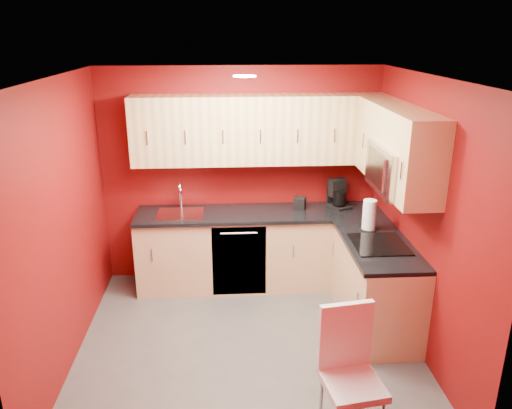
{
  "coord_description": "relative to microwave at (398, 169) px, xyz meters",
  "views": [
    {
      "loc": [
        -0.18,
        -4.11,
        2.86
      ],
      "look_at": [
        0.11,
        0.55,
        1.22
      ],
      "focal_mm": 35.0,
      "sensor_mm": 36.0,
      "label": 1
    }
  ],
  "objects": [
    {
      "name": "floor",
      "position": [
        -1.39,
        -0.2,
        -1.66
      ],
      "size": [
        3.2,
        3.2,
        0.0
      ],
      "primitive_type": "plane",
      "color": "#4F4C49",
      "rests_on": "ground"
    },
    {
      "name": "downlight",
      "position": [
        -1.39,
        0.1,
        0.82
      ],
      "size": [
        0.2,
        0.2,
        0.01
      ],
      "primitive_type": "cylinder",
      "color": "white",
      "rests_on": "ceiling"
    },
    {
      "name": "wall_left",
      "position": [
        -2.99,
        -0.2,
        -0.41
      ],
      "size": [
        0.0,
        3.0,
        3.0
      ],
      "primitive_type": "plane",
      "rotation": [
        1.57,
        0.0,
        1.57
      ],
      "color": "maroon",
      "rests_on": "floor"
    },
    {
      "name": "wall_front",
      "position": [
        -1.39,
        -1.7,
        -0.41
      ],
      "size": [
        3.2,
        0.0,
        3.2
      ],
      "primitive_type": "plane",
      "rotation": [
        -1.57,
        0.0,
        0.0
      ],
      "color": "maroon",
      "rests_on": "floor"
    },
    {
      "name": "dining_chair",
      "position": [
        -0.69,
        -1.4,
        -1.16
      ],
      "size": [
        0.47,
        0.48,
        1.01
      ],
      "primitive_type": null,
      "rotation": [
        0.0,
        0.0,
        0.15
      ],
      "color": "white",
      "rests_on": "floor"
    },
    {
      "name": "upper_cabinets_right",
      "position": [
        0.03,
        0.24,
        0.23
      ],
      "size": [
        0.35,
        1.55,
        0.75
      ],
      "color": "#E4BE81",
      "rests_on": "wall_right"
    },
    {
      "name": "sink",
      "position": [
        -2.09,
        1.0,
        -0.72
      ],
      "size": [
        0.52,
        0.42,
        0.35
      ],
      "color": "silver",
      "rests_on": "countertop_back"
    },
    {
      "name": "dishwasher_front",
      "position": [
        -1.44,
        0.71,
        -1.22
      ],
      "size": [
        0.6,
        0.02,
        0.82
      ],
      "primitive_type": "cube",
      "color": "black",
      "rests_on": "base_cabinets_back"
    },
    {
      "name": "countertop_back",
      "position": [
        -1.19,
        0.99,
        -0.77
      ],
      "size": [
        2.8,
        0.63,
        0.04
      ],
      "primitive_type": "cube",
      "color": "black",
      "rests_on": "base_cabinets_back"
    },
    {
      "name": "microwave",
      "position": [
        0.0,
        0.0,
        0.0
      ],
      "size": [
        0.42,
        0.76,
        0.42
      ],
      "color": "silver",
      "rests_on": "upper_cabinets_right"
    },
    {
      "name": "countertop_right",
      "position": [
        -0.11,
        0.04,
        -0.77
      ],
      "size": [
        0.63,
        1.27,
        0.04
      ],
      "primitive_type": "cube",
      "color": "black",
      "rests_on": "base_cabinets_right"
    },
    {
      "name": "wall_right",
      "position": [
        0.21,
        -0.2,
        -0.41
      ],
      "size": [
        0.0,
        3.0,
        3.0
      ],
      "primitive_type": "plane",
      "rotation": [
        1.57,
        0.0,
        -1.57
      ],
      "color": "maroon",
      "rests_on": "floor"
    },
    {
      "name": "ceiling",
      "position": [
        -1.39,
        -0.2,
        0.84
      ],
      "size": [
        3.2,
        3.2,
        0.0
      ],
      "primitive_type": "plane",
      "rotation": [
        3.14,
        0.0,
        0.0
      ],
      "color": "white",
      "rests_on": "wall_back"
    },
    {
      "name": "base_cabinets_back",
      "position": [
        -1.19,
        1.0,
        -1.22
      ],
      "size": [
        2.8,
        0.6,
        0.87
      ],
      "primitive_type": "cube",
      "color": "tan",
      "rests_on": "floor"
    },
    {
      "name": "base_cabinets_right",
      "position": [
        -0.09,
        0.05,
        -1.22
      ],
      "size": [
        0.6,
        1.3,
        0.87
      ],
      "primitive_type": "cube",
      "color": "tan",
      "rests_on": "floor"
    },
    {
      "name": "paper_towel",
      "position": [
        -0.11,
        0.39,
        -0.59
      ],
      "size": [
        0.2,
        0.2,
        0.32
      ],
      "primitive_type": null,
      "rotation": [
        0.0,
        0.0,
        -0.11
      ],
      "color": "white",
      "rests_on": "countertop_right"
    },
    {
      "name": "napkin_holder",
      "position": [
        -0.73,
        1.06,
        -0.68
      ],
      "size": [
        0.16,
        0.16,
        0.14
      ],
      "primitive_type": null,
      "rotation": [
        0.0,
        0.0,
        -0.35
      ],
      "color": "black",
      "rests_on": "countertop_back"
    },
    {
      "name": "upper_cabinets_back",
      "position": [
        -1.19,
        1.13,
        0.17
      ],
      "size": [
        2.8,
        0.35,
        0.75
      ],
      "primitive_type": "cube",
      "color": "#E4BE81",
      "rests_on": "wall_back"
    },
    {
      "name": "coffee_maker",
      "position": [
        -0.26,
        1.07,
        -0.58
      ],
      "size": [
        0.29,
        0.32,
        0.33
      ],
      "primitive_type": null,
      "rotation": [
        0.0,
        0.0,
        0.43
      ],
      "color": "black",
      "rests_on": "countertop_back"
    },
    {
      "name": "wall_back",
      "position": [
        -1.39,
        1.3,
        -0.41
      ],
      "size": [
        3.2,
        0.0,
        3.2
      ],
      "primitive_type": "plane",
      "rotation": [
        1.57,
        0.0,
        0.0
      ],
      "color": "maroon",
      "rests_on": "floor"
    },
    {
      "name": "cooktop",
      "position": [
        -0.11,
        0.0,
        -0.74
      ],
      "size": [
        0.5,
        0.55,
        0.01
      ],
      "primitive_type": "cube",
      "color": "black",
      "rests_on": "countertop_right"
    }
  ]
}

